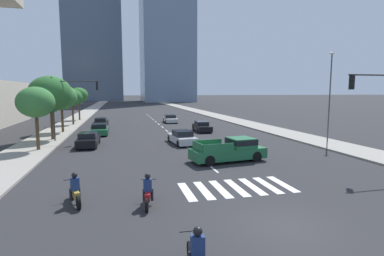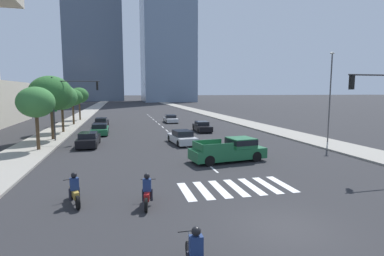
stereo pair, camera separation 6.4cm
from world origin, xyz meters
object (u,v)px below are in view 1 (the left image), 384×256
(motorcycle_lead, at_px, (75,192))
(traffic_signal_far, at_px, (70,97))
(street_tree_nearest, at_px, (36,102))
(sedan_black_0, at_px, (202,127))
(street_tree_fifth, at_px, (79,95))
(pickup_truck, at_px, (231,150))
(sedan_silver_2, at_px, (182,138))
(sedan_green_4, at_px, (100,129))
(street_tree_fourth, at_px, (72,97))
(sedan_black_1, at_px, (101,122))
(sedan_black_5, at_px, (88,140))
(street_tree_second, at_px, (50,94))
(street_tree_third, at_px, (61,97))
(street_lamp_east, at_px, (330,91))
(sedan_silver_3, at_px, (170,119))
(motorcycle_third, at_px, (148,193))

(motorcycle_lead, distance_m, traffic_signal_far, 18.95)
(street_tree_nearest, bearing_deg, sedan_black_0, 28.18)
(motorcycle_lead, bearing_deg, street_tree_fifth, -11.16)
(pickup_truck, relative_size, sedan_silver_2, 1.18)
(pickup_truck, distance_m, sedan_green_4, 19.35)
(pickup_truck, xyz_separation_m, street_tree_fourth, (-14.66, 27.56, 3.36))
(traffic_signal_far, bearing_deg, sedan_black_1, 81.25)
(traffic_signal_far, relative_size, street_tree_nearest, 1.19)
(sedan_silver_2, xyz_separation_m, sedan_black_5, (-8.70, 0.74, 0.00))
(street_tree_second, xyz_separation_m, street_tree_fourth, (-0.00, 14.58, -0.66))
(sedan_black_1, height_order, street_tree_fourth, street_tree_fourth)
(sedan_silver_2, relative_size, street_tree_fifth, 0.86)
(sedan_green_4, distance_m, street_tree_third, 6.33)
(motorcycle_lead, relative_size, street_tree_fifth, 0.36)
(sedan_silver_2, xyz_separation_m, street_lamp_east, (13.90, -3.19, 4.46))
(street_tree_second, bearing_deg, street_tree_fourth, 90.00)
(sedan_silver_3, bearing_deg, sedan_green_4, -40.03)
(motorcycle_lead, bearing_deg, street_tree_second, -3.91)
(sedan_silver_2, relative_size, sedan_green_4, 1.04)
(sedan_silver_3, xyz_separation_m, street_tree_fourth, (-14.91, -0.77, 3.61))
(pickup_truck, height_order, sedan_green_4, pickup_truck)
(sedan_black_5, relative_size, street_lamp_east, 0.54)
(sedan_silver_3, relative_size, street_tree_fourth, 0.86)
(sedan_silver_3, relative_size, street_tree_second, 0.70)
(sedan_black_5, height_order, street_tree_fourth, street_tree_fourth)
(street_tree_nearest, bearing_deg, motorcycle_third, -61.30)
(pickup_truck, distance_m, street_tree_fifth, 38.20)
(pickup_truck, bearing_deg, motorcycle_lead, -154.89)
(pickup_truck, bearing_deg, sedan_silver_2, 96.79)
(sedan_black_5, height_order, street_tree_nearest, street_tree_nearest)
(sedan_green_4, bearing_deg, sedan_silver_3, -41.56)
(sedan_silver_3, bearing_deg, sedan_black_1, -74.79)
(sedan_green_4, relative_size, sedan_black_5, 0.99)
(motorcycle_lead, height_order, street_tree_fourth, street_tree_fourth)
(traffic_signal_far, bearing_deg, sedan_black_0, 16.11)
(sedan_black_1, height_order, street_lamp_east, street_lamp_east)
(sedan_green_4, relative_size, street_lamp_east, 0.54)
(sedan_black_1, xyz_separation_m, sedan_black_5, (-0.19, -16.94, 0.05))
(motorcycle_lead, xyz_separation_m, street_tree_nearest, (-4.74, 13.57, 3.57))
(motorcycle_third, bearing_deg, sedan_silver_2, -8.22)
(street_tree_fifth, bearing_deg, street_lamp_east, -48.80)
(sedan_black_0, distance_m, traffic_signal_far, 16.05)
(street_tree_fourth, bearing_deg, sedan_silver_2, -57.18)
(street_tree_fourth, bearing_deg, traffic_signal_far, -82.62)
(traffic_signal_far, distance_m, street_tree_nearest, 5.19)
(sedan_black_0, height_order, sedan_green_4, sedan_green_4)
(sedan_black_1, relative_size, street_tree_third, 0.83)
(motorcycle_third, xyz_separation_m, sedan_black_1, (-3.82, 32.90, -0.02))
(sedan_silver_2, relative_size, street_tree_second, 0.74)
(sedan_black_0, xyz_separation_m, street_lamp_east, (9.56, -11.54, 4.48))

